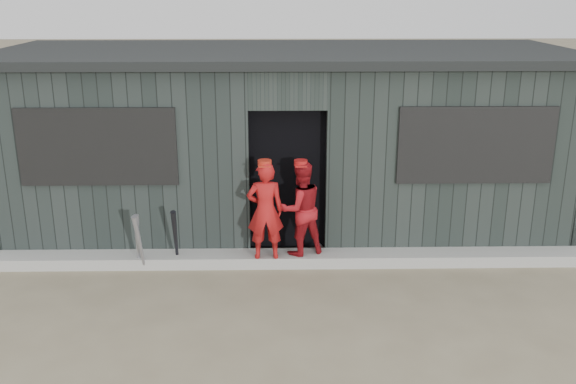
{
  "coord_description": "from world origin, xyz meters",
  "views": [
    {
      "loc": [
        -0.14,
        -5.91,
        3.48
      ],
      "look_at": [
        0.0,
        1.8,
        1.0
      ],
      "focal_mm": 40.0,
      "sensor_mm": 36.0,
      "label": 1
    }
  ],
  "objects_px": {
    "player_red_right": "(301,208)",
    "dugout": "(286,139)",
    "bat_left": "(138,242)",
    "bat_right": "(176,238)",
    "player_grey_back": "(326,199)",
    "player_red_left": "(265,211)",
    "bat_mid": "(140,244)"
  },
  "relations": [
    {
      "from": "player_red_right",
      "to": "bat_mid",
      "type": "bearing_deg",
      "value": -14.29
    },
    {
      "from": "bat_left",
      "to": "player_red_right",
      "type": "bearing_deg",
      "value": 4.84
    },
    {
      "from": "dugout",
      "to": "player_red_left",
      "type": "bearing_deg",
      "value": -99.09
    },
    {
      "from": "bat_left",
      "to": "player_red_left",
      "type": "distance_m",
      "value": 1.67
    },
    {
      "from": "bat_left",
      "to": "player_grey_back",
      "type": "xyz_separation_m",
      "value": [
        2.44,
        0.7,
        0.32
      ]
    },
    {
      "from": "bat_left",
      "to": "dugout",
      "type": "bearing_deg",
      "value": 43.91
    },
    {
      "from": "player_red_right",
      "to": "player_grey_back",
      "type": "bearing_deg",
      "value": -146.61
    },
    {
      "from": "player_grey_back",
      "to": "bat_mid",
      "type": "bearing_deg",
      "value": -6.5
    },
    {
      "from": "bat_left",
      "to": "bat_right",
      "type": "distance_m",
      "value": 0.48
    },
    {
      "from": "bat_left",
      "to": "bat_right",
      "type": "height_order",
      "value": "bat_right"
    },
    {
      "from": "bat_right",
      "to": "dugout",
      "type": "xyz_separation_m",
      "value": [
        1.44,
        1.78,
        0.87
      ]
    },
    {
      "from": "bat_left",
      "to": "player_red_right",
      "type": "relative_size",
      "value": 0.64
    },
    {
      "from": "bat_left",
      "to": "player_red_right",
      "type": "distance_m",
      "value": 2.11
    },
    {
      "from": "player_red_left",
      "to": "player_red_right",
      "type": "bearing_deg",
      "value": -166.34
    },
    {
      "from": "player_red_left",
      "to": "player_grey_back",
      "type": "distance_m",
      "value": 1.05
    },
    {
      "from": "bat_mid",
      "to": "bat_right",
      "type": "relative_size",
      "value": 0.97
    },
    {
      "from": "player_red_left",
      "to": "dugout",
      "type": "bearing_deg",
      "value": -102.6
    },
    {
      "from": "player_grey_back",
      "to": "player_red_left",
      "type": "bearing_deg",
      "value": 14.19
    },
    {
      "from": "bat_left",
      "to": "player_grey_back",
      "type": "relative_size",
      "value": 0.55
    },
    {
      "from": "player_red_right",
      "to": "player_grey_back",
      "type": "relative_size",
      "value": 0.87
    },
    {
      "from": "bat_right",
      "to": "player_red_right",
      "type": "distance_m",
      "value": 1.64
    },
    {
      "from": "player_red_right",
      "to": "dugout",
      "type": "height_order",
      "value": "dugout"
    },
    {
      "from": "player_red_left",
      "to": "player_red_right",
      "type": "distance_m",
      "value": 0.47
    },
    {
      "from": "bat_right",
      "to": "player_grey_back",
      "type": "xyz_separation_m",
      "value": [
        1.96,
        0.65,
        0.29
      ]
    },
    {
      "from": "bat_mid",
      "to": "player_red_left",
      "type": "xyz_separation_m",
      "value": [
        1.57,
        0.14,
        0.38
      ]
    },
    {
      "from": "bat_left",
      "to": "bat_right",
      "type": "xyz_separation_m",
      "value": [
        0.47,
        0.06,
        0.02
      ]
    },
    {
      "from": "player_red_left",
      "to": "player_red_right",
      "type": "xyz_separation_m",
      "value": [
        0.45,
        0.14,
        -0.02
      ]
    },
    {
      "from": "player_red_left",
      "to": "dugout",
      "type": "distance_m",
      "value": 1.89
    },
    {
      "from": "bat_left",
      "to": "player_red_right",
      "type": "xyz_separation_m",
      "value": [
        2.07,
        0.18,
        0.37
      ]
    },
    {
      "from": "bat_left",
      "to": "dugout",
      "type": "relative_size",
      "value": 0.09
    },
    {
      "from": "bat_mid",
      "to": "bat_right",
      "type": "height_order",
      "value": "bat_right"
    },
    {
      "from": "player_red_right",
      "to": "dugout",
      "type": "bearing_deg",
      "value": -106.63
    }
  ]
}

